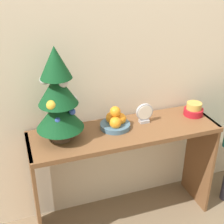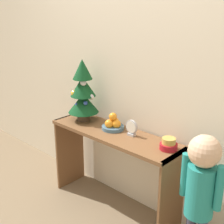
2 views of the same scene
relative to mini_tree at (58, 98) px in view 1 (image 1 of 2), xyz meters
name	(u,v)px [view 1 (image 1 of 2)]	position (x,y,z in m)	size (l,w,h in m)	color
back_wall	(113,38)	(0.40, 0.20, 0.25)	(7.00, 0.05, 2.50)	beige
console_table	(124,151)	(0.40, -0.02, -0.43)	(1.20, 0.36, 0.73)	brown
mini_tree	(58,98)	(0.00, 0.00, 0.00)	(0.28, 0.28, 0.56)	#4C3828
fruit_bowl	(115,121)	(0.35, 0.02, -0.22)	(0.19, 0.19, 0.15)	#476B84
singing_bowl	(194,110)	(0.91, 0.01, -0.23)	(0.13, 0.13, 0.09)	#AD1923
desk_clock	(145,113)	(0.55, 0.03, -0.20)	(0.11, 0.04, 0.13)	#B2B2B7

